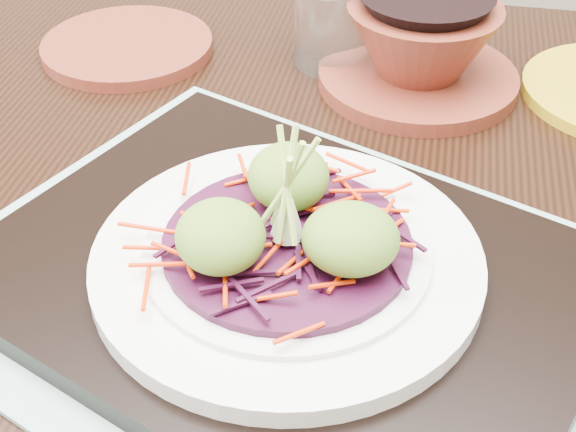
{
  "coord_description": "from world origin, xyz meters",
  "views": [
    {
      "loc": [
        0.05,
        -0.5,
        1.13
      ],
      "look_at": [
        0.04,
        -0.1,
        0.81
      ],
      "focal_mm": 50.0,
      "sensor_mm": 36.0,
      "label": 1
    }
  ],
  "objects_px": {
    "white_plate": "(287,258)",
    "terracotta_side_plate": "(127,46)",
    "serving_tray": "(287,278)",
    "terracotta_bowl_set": "(421,51)",
    "dining_table": "(290,305)",
    "water_glass": "(332,13)"
  },
  "relations": [
    {
      "from": "serving_tray",
      "to": "dining_table",
      "type": "bearing_deg",
      "value": 122.73
    },
    {
      "from": "dining_table",
      "to": "terracotta_bowl_set",
      "type": "xyz_separation_m",
      "value": [
        0.11,
        0.19,
        0.13
      ]
    },
    {
      "from": "white_plate",
      "to": "terracotta_bowl_set",
      "type": "distance_m",
      "value": 0.3
    },
    {
      "from": "serving_tray",
      "to": "water_glass",
      "type": "xyz_separation_m",
      "value": [
        0.03,
        0.32,
        0.04
      ]
    },
    {
      "from": "serving_tray",
      "to": "white_plate",
      "type": "xyz_separation_m",
      "value": [
        0.0,
        0.0,
        0.02
      ]
    },
    {
      "from": "dining_table",
      "to": "terracotta_bowl_set",
      "type": "distance_m",
      "value": 0.26
    },
    {
      "from": "water_glass",
      "to": "terracotta_bowl_set",
      "type": "height_order",
      "value": "water_glass"
    },
    {
      "from": "terracotta_side_plate",
      "to": "dining_table",
      "type": "bearing_deg",
      "value": -56.14
    },
    {
      "from": "dining_table",
      "to": "water_glass",
      "type": "height_order",
      "value": "water_glass"
    },
    {
      "from": "dining_table",
      "to": "serving_tray",
      "type": "bearing_deg",
      "value": -80.41
    },
    {
      "from": "white_plate",
      "to": "water_glass",
      "type": "relative_size",
      "value": 2.44
    },
    {
      "from": "serving_tray",
      "to": "terracotta_bowl_set",
      "type": "relative_size",
      "value": 1.52
    },
    {
      "from": "terracotta_side_plate",
      "to": "white_plate",
      "type": "bearing_deg",
      "value": -63.54
    },
    {
      "from": "white_plate",
      "to": "terracotta_side_plate",
      "type": "bearing_deg",
      "value": 116.46
    },
    {
      "from": "dining_table",
      "to": "terracotta_side_plate",
      "type": "bearing_deg",
      "value": 133.27
    },
    {
      "from": "white_plate",
      "to": "terracotta_bowl_set",
      "type": "xyz_separation_m",
      "value": [
        0.11,
        0.28,
        0.01
      ]
    },
    {
      "from": "serving_tray",
      "to": "terracotta_side_plate",
      "type": "height_order",
      "value": "serving_tray"
    },
    {
      "from": "dining_table",
      "to": "terracotta_side_plate",
      "type": "height_order",
      "value": "terracotta_side_plate"
    },
    {
      "from": "terracotta_side_plate",
      "to": "terracotta_bowl_set",
      "type": "xyz_separation_m",
      "value": [
        0.28,
        -0.06,
        0.03
      ]
    },
    {
      "from": "serving_tray",
      "to": "terracotta_bowl_set",
      "type": "bearing_deg",
      "value": 100.68
    },
    {
      "from": "white_plate",
      "to": "terracotta_side_plate",
      "type": "distance_m",
      "value": 0.38
    },
    {
      "from": "water_glass",
      "to": "dining_table",
      "type": "bearing_deg",
      "value": -97.95
    }
  ]
}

